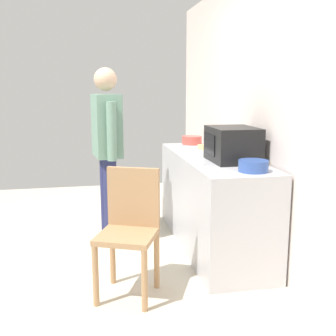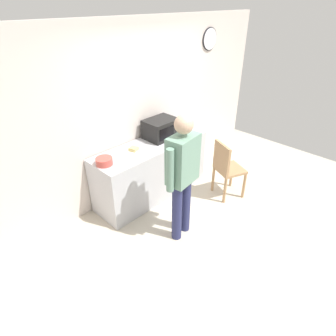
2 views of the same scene
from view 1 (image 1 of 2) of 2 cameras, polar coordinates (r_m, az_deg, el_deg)
ground_plane at (r=3.77m, az=-11.35°, el=-13.09°), size 6.00×6.00×0.00m
back_wall at (r=3.77m, az=13.09°, el=7.39°), size 5.40×0.13×2.60m
kitchen_counter at (r=4.03m, az=6.07°, el=-4.60°), size 1.91×0.62×0.89m
microwave at (r=3.66m, az=8.86°, el=3.24°), size 0.50×0.39×0.30m
sandwich_plate at (r=4.23m, az=5.12°, el=2.59°), size 0.28×0.28×0.07m
salad_bowl at (r=3.25m, az=11.64°, el=0.29°), size 0.23×0.23×0.09m
cereal_bowl at (r=4.71m, az=3.31°, el=3.84°), size 0.23×0.23×0.09m
fork_utensil at (r=3.53m, az=4.11°, el=0.66°), size 0.16×0.09×0.01m
spoon_utensil at (r=4.45m, az=1.48°, el=2.86°), size 0.07×0.17×0.01m
person_standing at (r=4.10m, az=-8.37°, el=3.59°), size 0.59×0.29×1.71m
wooden_chair at (r=3.10m, az=-5.27°, el=-7.88°), size 0.53×0.53×0.94m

